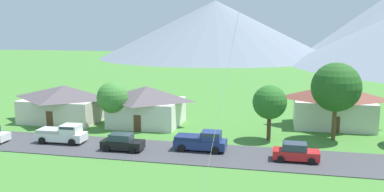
% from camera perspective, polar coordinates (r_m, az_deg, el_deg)
% --- Properties ---
extents(road_strip, '(160.00, 7.11, 0.08)m').
position_cam_1_polar(road_strip, '(40.02, 2.21, -8.19)').
color(road_strip, '#424247').
rests_on(road_strip, ground).
extents(mountain_far_east_ridge, '(98.09, 98.09, 24.13)m').
position_cam_1_polar(mountain_far_east_ridge, '(175.64, 3.25, 9.40)').
color(mountain_far_east_ridge, slate).
rests_on(mountain_far_east_ridge, ground).
extents(house_leftmost, '(9.16, 7.85, 4.98)m').
position_cam_1_polar(house_leftmost, '(51.94, -6.36, -1.25)').
color(house_leftmost, silver).
rests_on(house_leftmost, ground).
extents(house_left_center, '(10.62, 8.17, 4.74)m').
position_cam_1_polar(house_left_center, '(56.65, -17.49, -0.86)').
color(house_left_center, beige).
rests_on(house_left_center, ground).
extents(house_right_center, '(10.22, 7.09, 5.38)m').
position_cam_1_polar(house_right_center, '(53.50, 19.30, -1.18)').
color(house_right_center, silver).
rests_on(house_right_center, ground).
extents(tree_near_left, '(3.79, 3.79, 5.84)m').
position_cam_1_polar(tree_near_left, '(49.92, -11.15, -0.23)').
color(tree_near_left, brown).
rests_on(tree_near_left, ground).
extents(tree_left_of_center, '(3.74, 3.74, 6.13)m').
position_cam_1_polar(tree_left_of_center, '(44.90, 10.89, -0.90)').
color(tree_left_of_center, '#4C3823').
rests_on(tree_left_of_center, ground).
extents(tree_near_right, '(5.36, 5.36, 8.60)m').
position_cam_1_polar(tree_near_right, '(46.56, 19.64, 1.17)').
color(tree_near_right, brown).
rests_on(tree_near_right, ground).
extents(parked_car_black_mid_west, '(4.21, 2.11, 1.68)m').
position_cam_1_polar(parked_car_black_mid_west, '(41.55, -9.79, -6.47)').
color(parked_car_black_mid_west, black).
rests_on(parked_car_black_mid_west, road_strip).
extents(parked_car_red_east_end, '(4.21, 2.10, 1.68)m').
position_cam_1_polar(parked_car_red_east_end, '(38.98, 14.38, -7.70)').
color(parked_car_red_east_end, red).
rests_on(parked_car_red_east_end, road_strip).
extents(pickup_truck_navy_west_side, '(5.20, 2.33, 1.99)m').
position_cam_1_polar(pickup_truck_navy_west_side, '(40.86, 1.39, -6.32)').
color(pickup_truck_navy_west_side, navy).
rests_on(pickup_truck_navy_west_side, road_strip).
extents(pickup_truck_white_east_side, '(5.26, 2.46, 1.99)m').
position_cam_1_polar(pickup_truck_white_east_side, '(45.73, -17.76, -5.06)').
color(pickup_truck_white_east_side, white).
rests_on(pickup_truck_white_east_side, road_strip).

